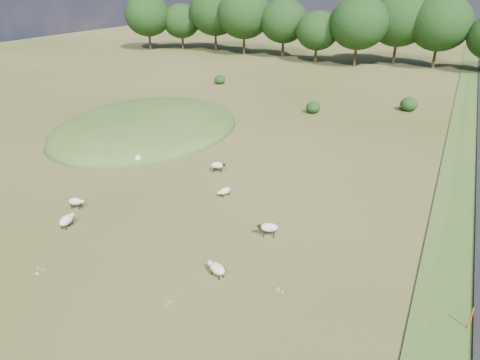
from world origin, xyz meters
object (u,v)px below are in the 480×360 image
Objects in this scene: marker_post at (470,319)px; sheep_6 at (76,202)px; sheep_2 at (218,165)px; sheep_4 at (67,220)px; sheep_1 at (217,268)px; sheep_3 at (138,158)px; sheep_5 at (225,191)px; sheep_0 at (268,227)px.

sheep_6 is (-21.91, 0.25, -0.08)m from marker_post.
sheep_4 is (-3.90, -10.63, -0.10)m from sheep_2.
sheep_1 is 15.18m from sheep_3.
sheep_6 reaches higher than sheep_4.
sheep_5 is at bearing 18.76° from sheep_6.
sheep_4 is (-10.73, -4.31, -0.13)m from sheep_0.
marker_post is 24.23m from sheep_3.
sheep_2 is 0.88× the size of sheep_4.
sheep_5 is (2.33, -3.17, -0.17)m from sheep_2.
sheep_4 is 1.17× the size of sheep_5.
sheep_5 is at bearing -42.98° from sheep_1.
sheep_4 is at bearing 154.59° from sheep_3.
sheep_4 is at bearing 0.23° from sheep_0.
sheep_6 is (-1.14, 1.78, 0.07)m from sheep_4.
sheep_5 is (-4.50, 3.15, -0.20)m from sheep_0.
sheep_0 is 9.30m from sheep_2.
sheep_1 is 11.19m from sheep_6.
sheep_2 is at bearing 41.50° from sheep_6.
sheep_5 is at bearing -77.11° from sheep_2.
sheep_1 is at bearing 57.60° from sheep_0.
sheep_6 is (-11.05, 1.78, 0.09)m from sheep_1.
sheep_6 reaches higher than sheep_1.
sheep_0 is 1.12× the size of sheep_6.
sheep_0 reaches higher than sheep_6.
sheep_0 reaches higher than sheep_5.
sheep_0 is at bearing -149.51° from sheep_3.
sheep_5 is 9.30m from sheep_6.
sheep_3 reaches higher than sheep_5.
sheep_3 is 0.95× the size of sheep_5.
sheep_4 is 2.12m from sheep_6.
marker_post is 15.71m from sheep_5.
sheep_1 is at bearing -101.39° from sheep_4.
sheep_6 is (-7.37, -5.67, 0.14)m from sheep_5.
sheep_0 is 0.93× the size of sheep_4.
sheep_3 is (-12.97, 4.79, -0.04)m from sheep_0.
marker_post is 1.12× the size of sheep_6.
sheep_1 is at bearing 48.08° from sheep_5.
marker_post reaches higher than sheep_3.
marker_post is at bearing -97.18° from sheep_4.
sheep_6 is at bearing -9.63° from sheep_0.
sheep_2 reaches higher than sheep_4.
sheep_2 reaches higher than sheep_6.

